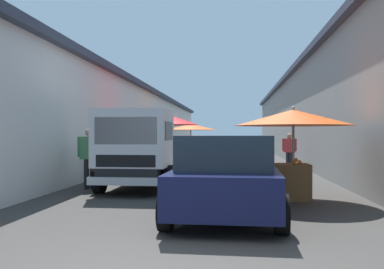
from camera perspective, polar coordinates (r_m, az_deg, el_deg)
ground at (r=17.36m, az=3.20°, el=-4.84°), size 90.00×90.00×0.00m
building_left_whitewash at (r=21.13m, az=-16.65°, el=1.47°), size 49.80×7.50×4.00m
building_right_concrete at (r=20.61m, az=24.19°, el=2.61°), size 49.80×7.50×4.79m
fruit_stall_near_left at (r=9.47m, az=13.74°, el=0.87°), size 2.60×2.60×2.10m
fruit_stall_mid_lane at (r=14.70m, az=-3.99°, el=1.33°), size 2.55×2.55×2.31m
fruit_stall_far_right at (r=21.45m, az=-0.23°, el=0.52°), size 2.72×2.72×2.09m
hatchback_car at (r=7.51m, az=4.82°, el=-5.59°), size 3.96×2.01×1.45m
delivery_truck at (r=11.00m, az=-7.12°, el=-2.23°), size 4.94×2.01×2.08m
vendor_by_crates at (r=17.13m, az=13.26°, el=-2.04°), size 0.39×0.54×1.51m
vendor_in_shade at (r=11.43m, az=-13.94°, el=-2.63°), size 0.22×0.65×1.63m
parked_scooter at (r=16.29m, az=-6.57°, el=-3.58°), size 1.69×0.45×1.14m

